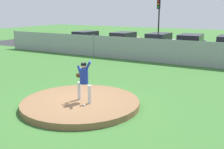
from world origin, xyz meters
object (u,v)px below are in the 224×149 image
at_px(parked_car_silver, 159,43).
at_px(parked_car_champagne, 123,41).
at_px(parked_car_charcoal, 190,45).
at_px(traffic_light_near, 159,14).
at_px(parked_car_navy, 86,39).
at_px(pitcher_youth, 84,78).
at_px(baseball, 84,105).

bearing_deg(parked_car_silver, parked_car_champagne, -178.82).
xyz_separation_m(parked_car_charcoal, traffic_light_near, (-4.38, 4.35, 2.35)).
relative_size(parked_car_navy, parked_car_charcoal, 0.97).
xyz_separation_m(pitcher_youth, parked_car_silver, (-2.50, 14.87, -0.36)).
height_order(baseball, parked_car_silver, parked_car_silver).
height_order(pitcher_youth, parked_car_champagne, pitcher_youth).
bearing_deg(parked_car_navy, pitcher_youth, -55.26).
distance_m(baseball, parked_car_champagne, 16.48).
bearing_deg(baseball, parked_car_silver, 100.39).
bearing_deg(pitcher_youth, baseball, -54.64).
xyz_separation_m(parked_car_navy, parked_car_silver, (7.62, 0.27, 0.04)).
distance_m(parked_car_navy, parked_car_champagne, 4.16).
height_order(parked_car_silver, parked_car_champagne, parked_car_silver).
height_order(parked_car_charcoal, parked_car_champagne, parked_car_charcoal).
bearing_deg(parked_car_navy, parked_car_charcoal, -1.99).
distance_m(parked_car_silver, parked_car_champagne, 3.47).
bearing_deg(parked_car_champagne, parked_car_silver, 1.18).
height_order(parked_car_navy, parked_car_champagne, parked_car_champagne).
bearing_deg(parked_car_champagne, parked_car_navy, -177.26).
relative_size(pitcher_youth, parked_car_champagne, 0.37).
bearing_deg(pitcher_youth, parked_car_charcoal, 88.31).
xyz_separation_m(baseball, parked_car_charcoal, (0.11, 14.66, 0.55)).
relative_size(parked_car_navy, parked_car_champagne, 1.00).
bearing_deg(parked_car_silver, parked_car_navy, -177.97).
height_order(parked_car_navy, traffic_light_near, traffic_light_near).
relative_size(parked_car_silver, parked_car_charcoal, 1.01).
xyz_separation_m(parked_car_silver, parked_car_charcoal, (2.92, -0.64, 0.04)).
distance_m(parked_car_champagne, traffic_light_near, 4.91).
bearing_deg(parked_car_champagne, traffic_light_near, 61.95).
xyz_separation_m(baseball, parked_car_silver, (-2.81, 15.30, 0.52)).
bearing_deg(parked_car_charcoal, parked_car_silver, 167.72).
height_order(pitcher_youth, baseball, pitcher_youth).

